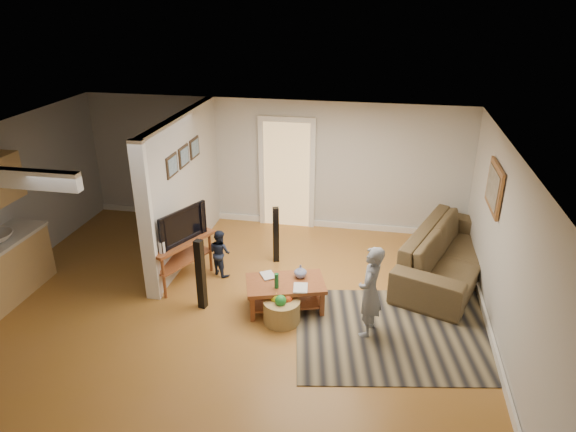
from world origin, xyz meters
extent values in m
plane|color=#9B6827|center=(0.00, 0.00, 0.00)|extent=(7.50, 7.50, 0.00)
cube|color=beige|center=(0.00, 3.00, 1.25)|extent=(7.50, 0.04, 2.50)
cube|color=beige|center=(3.75, 0.00, 1.25)|extent=(0.04, 6.00, 2.50)
cube|color=white|center=(0.00, 0.00, 2.50)|extent=(7.50, 6.00, 0.04)
cube|color=beige|center=(-1.20, 1.45, 1.25)|extent=(0.15, 3.10, 2.50)
cube|color=white|center=(-1.20, -0.10, 1.25)|extent=(0.22, 0.10, 2.50)
cube|color=white|center=(0.00, 2.97, 0.06)|extent=(7.50, 0.04, 0.12)
cube|color=white|center=(3.72, 0.00, 0.06)|extent=(0.04, 6.00, 0.12)
cube|color=#D8B272|center=(0.30, 2.94, 1.05)|extent=(0.90, 0.06, 2.10)
cube|color=black|center=(-1.11, 0.80, 1.85)|extent=(0.03, 0.40, 0.34)
cube|color=black|center=(-1.11, 1.30, 1.85)|extent=(0.03, 0.40, 0.34)
cube|color=black|center=(-1.11, 1.80, 1.85)|extent=(0.03, 0.40, 0.34)
cube|color=#915C2F|center=(3.71, 1.00, 1.75)|extent=(0.04, 0.90, 0.68)
cube|color=black|center=(2.55, -0.30, 0.01)|extent=(3.26, 2.62, 0.01)
imported|color=brown|center=(3.30, 1.46, 0.00)|extent=(1.99, 2.97, 0.81)
cube|color=brown|center=(0.84, 0.00, 0.42)|extent=(1.28, 0.97, 0.06)
cube|color=silver|center=(0.84, 0.00, 0.42)|extent=(0.80, 0.59, 0.02)
cube|color=brown|center=(0.84, 0.00, 0.14)|extent=(1.16, 0.85, 0.03)
cube|color=brown|center=(0.44, -0.40, 0.21)|extent=(0.08, 0.08, 0.42)
cube|color=brown|center=(1.40, -0.10, 0.21)|extent=(0.08, 0.08, 0.42)
cube|color=brown|center=(0.28, 0.10, 0.21)|extent=(0.08, 0.08, 0.42)
cube|color=brown|center=(1.24, 0.40, 0.21)|extent=(0.08, 0.08, 0.42)
imported|color=navy|center=(1.03, 0.18, 0.45)|extent=(0.24, 0.24, 0.20)
cylinder|color=#16612D|center=(0.74, -0.18, 0.56)|extent=(0.06, 0.06, 0.23)
imported|color=#998C4C|center=(0.47, 0.07, 0.45)|extent=(0.30, 0.32, 0.02)
imported|color=#66594C|center=(0.98, -0.15, 0.45)|extent=(0.24, 0.30, 0.02)
cube|color=brown|center=(-0.95, 0.45, 0.72)|extent=(0.89, 1.26, 0.05)
cube|color=brown|center=(-0.95, 0.45, 0.39)|extent=(0.81, 1.15, 0.03)
cylinder|color=brown|center=(-1.30, 0.05, 0.36)|extent=(0.05, 0.05, 0.73)
cylinder|color=brown|center=(-0.87, 0.98, 0.36)|extent=(0.05, 0.05, 0.73)
cylinder|color=brown|center=(-1.03, -0.07, 0.36)|extent=(0.05, 0.05, 0.73)
cylinder|color=brown|center=(-0.60, 0.86, 0.36)|extent=(0.05, 0.05, 0.73)
imported|color=black|center=(-0.93, 0.44, 0.74)|extent=(0.51, 0.92, 0.55)
cylinder|color=white|center=(-1.04, 0.01, 0.83)|extent=(0.10, 0.10, 0.18)
cube|color=black|center=(-0.38, -0.20, 0.55)|extent=(0.13, 0.13, 1.11)
cube|color=black|center=(0.40, 1.40, 0.50)|extent=(0.13, 0.13, 1.01)
cylinder|color=olive|center=(0.85, -0.34, 0.17)|extent=(0.53, 0.53, 0.34)
sphere|color=#C34318|center=(0.92, -0.29, 0.34)|extent=(0.16, 0.16, 0.16)
sphere|color=yellow|center=(0.77, -0.32, 0.37)|extent=(0.16, 0.16, 0.16)
sphere|color=green|center=(0.85, -0.41, 0.39)|extent=(0.16, 0.16, 0.16)
imported|color=gray|center=(2.07, -0.38, 0.00)|extent=(0.41, 0.54, 1.32)
imported|color=#1B2338|center=(-0.41, 0.79, 0.00)|extent=(0.49, 0.46, 0.79)
camera|label=1|loc=(2.08, -6.33, 4.35)|focal=32.00mm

